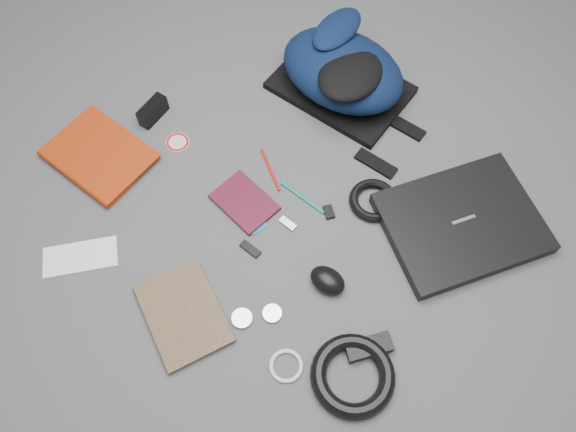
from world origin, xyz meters
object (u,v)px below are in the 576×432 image
mouse (328,280)px  dvd_case (245,202)px  laptop (462,223)px  textbook_red (71,180)px  backpack (343,70)px  power_brick (369,347)px  compact_camera (153,111)px  comic_book (150,330)px

mouse → dvd_case: bearing=78.6°
laptop → textbook_red: bearing=153.1°
dvd_case → mouse: size_ratio=1.77×
backpack → textbook_red: size_ratio=1.49×
backpack → dvd_case: size_ratio=2.54×
textbook_red → power_brick: (0.41, -0.83, -0.00)m
backpack → laptop: backpack is taller
backpack → compact_camera: (-0.53, 0.22, -0.06)m
laptop → comic_book: (-0.83, 0.20, -0.01)m
backpack → power_brick: 0.81m
comic_book → power_brick: bearing=-32.0°
textbook_red → compact_camera: (0.30, 0.08, 0.01)m
backpack → comic_book: 0.92m
textbook_red → power_brick: 0.93m
power_brick → mouse: bearing=104.1°
backpack → comic_book: size_ratio=1.76×
textbook_red → dvd_case: (0.37, -0.32, -0.01)m
comic_book → backpack: bearing=29.4°
comic_book → dvd_case: bearing=31.4°
laptop → mouse: mouse is taller
compact_camera → mouse: (0.13, -0.72, -0.00)m
laptop → comic_book: bearing=-179.9°
comic_book → compact_camera: (0.31, 0.59, 0.02)m
dvd_case → laptop: bearing=-51.4°
textbook_red → compact_camera: compact_camera is taller
backpack → power_brick: (-0.42, -0.69, -0.08)m
backpack → power_brick: backpack is taller
compact_camera → backpack: bearing=-46.1°
backpack → laptop: (-0.01, -0.56, -0.07)m
textbook_red → compact_camera: bearing=-3.3°
textbook_red → power_brick: size_ratio=2.56×
comic_book → dvd_case: (0.38, 0.18, -0.00)m
textbook_red → dvd_case: 0.49m
dvd_case → power_brick: power_brick is taller
backpack → laptop: bearing=-111.0°
backpack → power_brick: size_ratio=3.80×
mouse → power_brick: (-0.01, -0.19, -0.01)m
laptop → power_brick: 0.43m
comic_book → dvd_case: size_ratio=1.44×
laptop → textbook_red: size_ratio=1.39×
laptop → backpack: bearing=103.0°
backpack → textbook_red: backpack is taller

